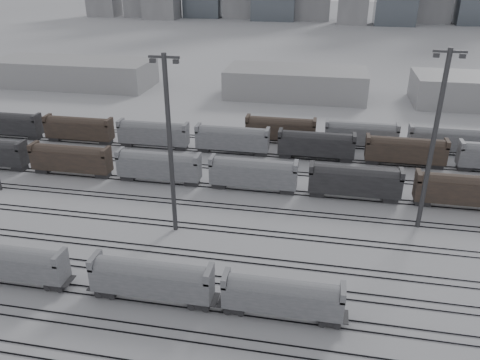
% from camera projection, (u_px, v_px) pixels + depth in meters
% --- Properties ---
extents(ground, '(900.00, 900.00, 0.00)m').
position_uv_depth(ground, '(140.00, 304.00, 54.35)').
color(ground, silver).
rests_on(ground, ground).
extents(tracks, '(220.00, 71.50, 0.16)m').
position_uv_depth(tracks, '(184.00, 227.00, 69.85)').
color(tracks, black).
rests_on(tracks, ground).
extents(hopper_car_a, '(13.81, 2.74, 4.94)m').
position_uv_depth(hopper_car_a, '(12.00, 261.00, 56.76)').
color(hopper_car_a, black).
rests_on(hopper_car_a, ground).
extents(hopper_car_b, '(14.35, 2.85, 5.13)m').
position_uv_depth(hopper_car_b, '(152.00, 278.00, 53.66)').
color(hopper_car_b, black).
rests_on(hopper_car_b, ground).
extents(hopper_car_c, '(13.36, 2.66, 4.78)m').
position_uv_depth(hopper_car_c, '(283.00, 295.00, 51.17)').
color(hopper_car_c, black).
rests_on(hopper_car_c, ground).
extents(light_mast_c, '(4.11, 0.66, 25.70)m').
position_uv_depth(light_mast_c, '(170.00, 143.00, 63.58)').
color(light_mast_c, '#3B3B3E').
rests_on(light_mast_c, ground).
extents(light_mast_d, '(4.20, 0.67, 26.24)m').
position_uv_depth(light_mast_d, '(434.00, 139.00, 64.20)').
color(light_mast_d, '#3B3B3E').
rests_on(light_mast_d, ground).
extents(bg_string_near, '(151.00, 3.00, 5.60)m').
position_uv_depth(bg_string_near, '(253.00, 175.00, 80.20)').
color(bg_string_near, gray).
rests_on(bg_string_near, ground).
extents(bg_string_mid, '(151.00, 3.00, 5.60)m').
position_uv_depth(bg_string_mid, '(316.00, 146.00, 92.69)').
color(bg_string_mid, black).
rests_on(bg_string_mid, ground).
extents(bg_string_far, '(66.00, 3.00, 5.60)m').
position_uv_depth(bg_string_far, '(403.00, 138.00, 96.80)').
color(bg_string_far, '#46372C').
rests_on(bg_string_far, ground).
extents(warehouse_left, '(50.00, 18.00, 8.00)m').
position_uv_depth(warehouse_left, '(73.00, 73.00, 147.26)').
color(warehouse_left, gray).
rests_on(warehouse_left, ground).
extents(warehouse_mid, '(40.00, 18.00, 8.00)m').
position_uv_depth(warehouse_mid, '(296.00, 83.00, 135.28)').
color(warehouse_mid, gray).
rests_on(warehouse_mid, ground).
extents(warehouse_right, '(35.00, 18.00, 8.00)m').
position_uv_depth(warehouse_right, '(480.00, 91.00, 126.73)').
color(warehouse_right, gray).
rests_on(warehouse_right, ground).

